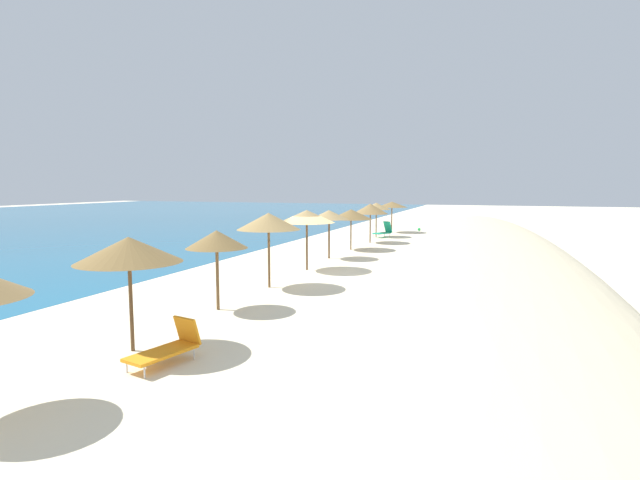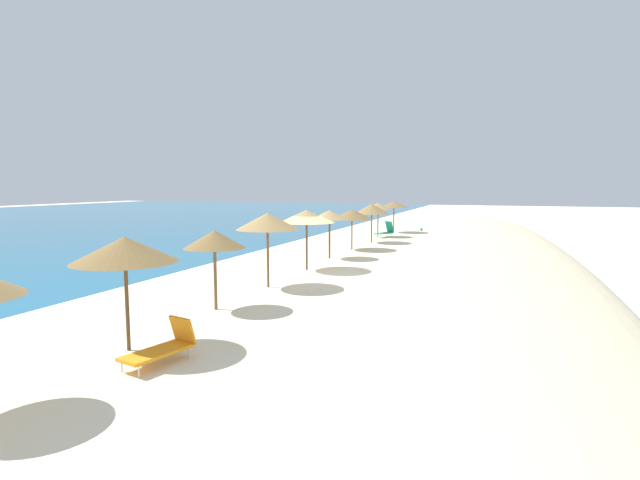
# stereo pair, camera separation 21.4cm
# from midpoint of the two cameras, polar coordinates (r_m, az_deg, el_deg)

# --- Properties ---
(ground_plane) EXTENTS (160.00, 160.00, 0.00)m
(ground_plane) POSITION_cam_midpoint_polar(r_m,az_deg,el_deg) (22.61, -0.40, -3.71)
(ground_plane) COLOR beige
(dune_ridge) EXTENTS (46.81, 9.35, 1.85)m
(dune_ridge) POSITION_cam_midpoint_polar(r_m,az_deg,el_deg) (23.01, 18.67, -1.53)
(dune_ridge) COLOR beige
(dune_ridge) RESTS_ON ground_plane
(beach_umbrella_2) EXTENTS (2.45, 2.45, 2.73)m
(beach_umbrella_2) POSITION_cam_midpoint_polar(r_m,az_deg,el_deg) (12.51, -20.83, -1.04)
(beach_umbrella_2) COLOR brown
(beach_umbrella_2) RESTS_ON ground_plane
(beach_umbrella_3) EXTENTS (1.94, 1.94, 2.52)m
(beach_umbrella_3) POSITION_cam_midpoint_polar(r_m,az_deg,el_deg) (15.96, -11.52, 0.05)
(beach_umbrella_3) COLOR brown
(beach_umbrella_3) RESTS_ON ground_plane
(beach_umbrella_4) EXTENTS (2.42, 2.42, 2.87)m
(beach_umbrella_4) POSITION_cam_midpoint_polar(r_m,az_deg,el_deg) (19.14, -5.66, 2.11)
(beach_umbrella_4) COLOR brown
(beach_umbrella_4) RESTS_ON ground_plane
(beach_umbrella_5) EXTENTS (2.59, 2.59, 2.78)m
(beach_umbrella_5) POSITION_cam_midpoint_polar(r_m,az_deg,el_deg) (23.03, -1.26, 2.69)
(beach_umbrella_5) COLOR brown
(beach_umbrella_5) RESTS_ON ground_plane
(beach_umbrella_6) EXTENTS (2.07, 2.07, 2.59)m
(beach_umbrella_6) POSITION_cam_midpoint_polar(r_m,az_deg,el_deg) (26.71, 1.32, 2.86)
(beach_umbrella_6) COLOR brown
(beach_umbrella_6) RESTS_ON ground_plane
(beach_umbrella_7) EXTENTS (2.57, 2.57, 2.45)m
(beach_umbrella_7) POSITION_cam_midpoint_polar(r_m,az_deg,el_deg) (30.39, 3.86, 2.93)
(beach_umbrella_7) COLOR brown
(beach_umbrella_7) RESTS_ON ground_plane
(beach_umbrella_8) EXTENTS (2.39, 2.39, 2.66)m
(beach_umbrella_8) POSITION_cam_midpoint_polar(r_m,az_deg,el_deg) (34.20, 6.08, 3.54)
(beach_umbrella_8) COLOR brown
(beach_umbrella_8) RESTS_ON ground_plane
(beach_umbrella_9) EXTENTS (2.16, 2.16, 2.58)m
(beach_umbrella_9) POSITION_cam_midpoint_polar(r_m,az_deg,el_deg) (38.20, 6.77, 3.82)
(beach_umbrella_9) COLOR brown
(beach_umbrella_9) RESTS_ON ground_plane
(beach_umbrella_10) EXTENTS (2.53, 2.53, 2.54)m
(beach_umbrella_10) POSITION_cam_midpoint_polar(r_m,az_deg,el_deg) (41.95, 8.54, 4.00)
(beach_umbrella_10) COLOR brown
(beach_umbrella_10) RESTS_ON ground_plane
(lounge_chair_0) EXTENTS (1.64, 1.33, 1.19)m
(lounge_chair_0) POSITION_cam_midpoint_polar(r_m,az_deg,el_deg) (37.97, 7.62, 1.01)
(lounge_chair_0) COLOR #199972
(lounge_chair_0) RESTS_ON ground_plane
(lounge_chair_1) EXTENTS (1.76, 1.03, 0.93)m
(lounge_chair_1) POSITION_cam_midpoint_polar(r_m,az_deg,el_deg) (11.81, -16.85, -11.49)
(lounge_chair_1) COLOR orange
(lounge_chair_1) RESTS_ON ground_plane
(beach_ball) EXTENTS (0.26, 0.26, 0.26)m
(beach_ball) POSITION_cam_midpoint_polar(r_m,az_deg,el_deg) (43.85, 11.56, 1.20)
(beach_ball) COLOR green
(beach_ball) RESTS_ON ground_plane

